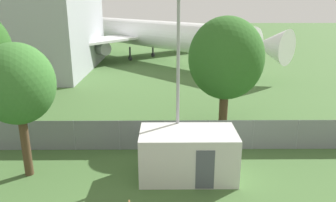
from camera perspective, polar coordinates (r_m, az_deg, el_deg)
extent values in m
cylinder|color=gray|center=(20.26, -22.96, -5.57)|extent=(0.07, 0.07, 1.78)
cylinder|color=gray|center=(19.44, -15.98, -5.78)|extent=(0.07, 0.07, 1.78)
cylinder|color=gray|center=(18.92, -8.49, -5.92)|extent=(0.07, 0.07, 1.78)
cylinder|color=gray|center=(18.74, -0.72, -5.96)|extent=(0.07, 0.07, 1.78)
cylinder|color=gray|center=(18.90, 7.07, -5.89)|extent=(0.07, 0.07, 1.78)
cylinder|color=gray|center=(19.39, 14.58, -5.72)|extent=(0.07, 0.07, 1.78)
cylinder|color=gray|center=(20.20, 21.60, -5.47)|extent=(0.07, 0.07, 1.78)
cube|color=slate|center=(18.92, -8.49, -5.92)|extent=(56.00, 0.01, 1.78)
cylinder|color=white|center=(47.24, -3.31, 11.66)|extent=(26.19, 26.56, 3.68)
cone|color=white|center=(35.64, 17.38, 9.14)|extent=(5.21, 5.21, 3.68)
cone|color=white|center=(62.75, -15.32, 12.45)|extent=(5.59, 5.61, 3.32)
cube|color=white|center=(55.09, 2.97, 11.87)|extent=(14.96, 12.78, 0.30)
cylinder|color=#939399|center=(53.76, 1.03, 10.71)|extent=(3.51, 3.53, 1.66)
cube|color=white|center=(43.09, -14.34, 9.90)|extent=(12.94, 14.87, 0.30)
cylinder|color=#939399|center=(44.69, -11.96, 9.03)|extent=(3.51, 3.53, 1.66)
cube|color=white|center=(59.82, -14.05, 16.77)|extent=(2.50, 2.53, 5.53)
cube|color=white|center=(59.81, -13.66, 12.72)|extent=(7.85, 7.78, 0.20)
cylinder|color=#2D2D33|center=(40.21, 7.26, 6.57)|extent=(0.24, 0.24, 1.91)
cylinder|color=#2D2D33|center=(40.34, 7.23, 5.62)|extent=(0.61, 0.61, 0.56)
cylinder|color=#2D2D33|center=(50.28, -2.65, 8.79)|extent=(0.24, 0.24, 1.91)
cylinder|color=#2D2D33|center=(50.39, -2.64, 8.03)|extent=(0.61, 0.61, 0.56)
cylinder|color=#2D2D33|center=(47.45, -6.63, 8.20)|extent=(0.24, 0.24, 1.91)
cylinder|color=#2D2D33|center=(47.56, -6.60, 7.39)|extent=(0.61, 0.61, 0.56)
cube|color=silver|center=(15.95, 3.46, -9.22)|extent=(4.58, 2.48, 2.33)
cube|color=#4C515B|center=(15.00, 6.46, -11.84)|extent=(0.84, 0.03, 1.90)
cylinder|color=#4C3823|center=(22.36, 9.62, -1.19)|extent=(0.58, 0.58, 2.60)
ellipsoid|color=#2D6023|center=(21.56, 10.07, 7.34)|extent=(4.87, 4.87, 5.35)
cylinder|color=#4C3823|center=(17.30, -23.54, -7.03)|extent=(0.41, 0.41, 3.16)
ellipsoid|color=#38702D|center=(16.37, -24.79, 2.73)|extent=(3.42, 3.42, 3.76)
cylinder|color=#99999E|center=(15.91, 1.74, 2.40)|extent=(0.16, 0.16, 8.39)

